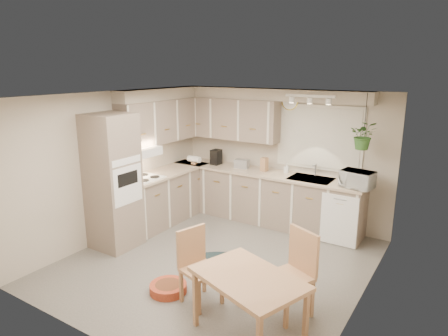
{
  "coord_description": "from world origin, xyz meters",
  "views": [
    {
      "loc": [
        2.93,
        -4.42,
        2.77
      ],
      "look_at": [
        -0.24,
        0.55,
        1.27
      ],
      "focal_mm": 32.0,
      "sensor_mm": 36.0,
      "label": 1
    }
  ],
  "objects_px": {
    "braided_rug": "(222,267)",
    "microwave": "(357,177)",
    "dining_table": "(248,307)",
    "chair_back": "(289,275)",
    "pet_bed": "(168,288)",
    "chair_left": "(201,268)"
  },
  "relations": [
    {
      "from": "braided_rug",
      "to": "chair_back",
      "type": "bearing_deg",
      "value": -22.99
    },
    {
      "from": "chair_back",
      "to": "pet_bed",
      "type": "xyz_separation_m",
      "value": [
        -1.45,
        -0.39,
        -0.44
      ]
    },
    {
      "from": "chair_left",
      "to": "pet_bed",
      "type": "distance_m",
      "value": 0.63
    },
    {
      "from": "chair_back",
      "to": "pet_bed",
      "type": "relative_size",
      "value": 2.11
    },
    {
      "from": "braided_rug",
      "to": "chair_left",
      "type": "bearing_deg",
      "value": -72.88
    },
    {
      "from": "braided_rug",
      "to": "microwave",
      "type": "distance_m",
      "value": 2.49
    },
    {
      "from": "dining_table",
      "to": "microwave",
      "type": "xyz_separation_m",
      "value": [
        0.3,
        2.92,
        0.75
      ]
    },
    {
      "from": "dining_table",
      "to": "braided_rug",
      "type": "relative_size",
      "value": 0.91
    },
    {
      "from": "chair_left",
      "to": "chair_back",
      "type": "relative_size",
      "value": 0.92
    },
    {
      "from": "dining_table",
      "to": "braided_rug",
      "type": "height_order",
      "value": "dining_table"
    },
    {
      "from": "dining_table",
      "to": "chair_back",
      "type": "xyz_separation_m",
      "value": [
        0.18,
        0.61,
        0.14
      ]
    },
    {
      "from": "chair_left",
      "to": "pet_bed",
      "type": "height_order",
      "value": "chair_left"
    },
    {
      "from": "chair_back",
      "to": "braided_rug",
      "type": "distance_m",
      "value": 1.43
    },
    {
      "from": "chair_left",
      "to": "chair_back",
      "type": "height_order",
      "value": "chair_back"
    },
    {
      "from": "microwave",
      "to": "braided_rug",
      "type": "bearing_deg",
      "value": -117.46
    },
    {
      "from": "pet_bed",
      "to": "microwave",
      "type": "bearing_deg",
      "value": 59.85
    },
    {
      "from": "dining_table",
      "to": "microwave",
      "type": "distance_m",
      "value": 3.03
    },
    {
      "from": "chair_left",
      "to": "chair_back",
      "type": "xyz_separation_m",
      "value": [
        0.96,
        0.35,
        0.04
      ]
    },
    {
      "from": "braided_rug",
      "to": "pet_bed",
      "type": "relative_size",
      "value": 2.63
    },
    {
      "from": "braided_rug",
      "to": "microwave",
      "type": "bearing_deg",
      "value": 53.05
    },
    {
      "from": "dining_table",
      "to": "pet_bed",
      "type": "bearing_deg",
      "value": 170.14
    },
    {
      "from": "dining_table",
      "to": "microwave",
      "type": "bearing_deg",
      "value": 84.2
    }
  ]
}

